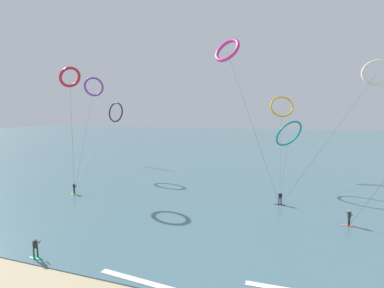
# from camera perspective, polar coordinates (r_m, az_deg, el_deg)

# --- Properties ---
(sea_water) EXTENTS (400.00, 200.00, 0.08)m
(sea_water) POSITION_cam_1_polar(r_m,az_deg,el_deg) (116.33, 13.09, 0.44)
(sea_water) COLOR #476B75
(sea_water) RESTS_ON ground
(surfer_coral) EXTENTS (1.40, 0.72, 1.70)m
(surfer_coral) POSITION_cam_1_polar(r_m,az_deg,el_deg) (33.98, 30.06, -13.42)
(surfer_coral) COLOR #EA7260
(surfer_coral) RESTS_ON ground
(surfer_emerald) EXTENTS (1.40, 0.69, 1.70)m
(surfer_emerald) POSITION_cam_1_polar(r_m,az_deg,el_deg) (27.01, -29.95, -18.58)
(surfer_emerald) COLOR #199351
(surfer_emerald) RESTS_ON ground
(surfer_lime) EXTENTS (1.40, 0.68, 1.70)m
(surfer_lime) POSITION_cam_1_polar(r_m,az_deg,el_deg) (43.91, -23.45, -8.67)
(surfer_lime) COLOR #8CC62D
(surfer_lime) RESTS_ON ground
(surfer_navy) EXTENTS (1.40, 0.61, 1.70)m
(surfer_navy) POSITION_cam_1_polar(r_m,az_deg,el_deg) (37.65, 17.97, -10.94)
(surfer_navy) COLOR navy
(surfer_navy) RESTS_ON ground
(kite_amber) EXTENTS (4.86, 22.83, 15.33)m
(kite_amber) POSITION_cam_1_polar(r_m,az_deg,el_deg) (57.27, 18.28, 7.44)
(kite_amber) COLOR orange
(kite_amber) RESTS_ON ground
(kite_charcoal) EXTENTS (12.44, 27.31, 14.59)m
(kite_charcoal) POSITION_cam_1_polar(r_m,az_deg,el_deg) (69.25, -15.70, 6.41)
(kite_charcoal) COLOR black
(kite_charcoal) RESTS_ON ground
(kite_ivory) EXTENTS (15.95, 15.37, 20.33)m
(kite_ivory) POSITION_cam_1_polar(r_m,az_deg,el_deg) (52.61, 34.21, 12.26)
(kite_ivory) COLOR silver
(kite_ivory) RESTS_ON ground
(kite_violet) EXTENTS (10.82, 18.06, 19.35)m
(kite_violet) POSITION_cam_1_polar(r_m,az_deg,el_deg) (61.09, -19.89, 11.20)
(kite_violet) COLOR purple
(kite_violet) RESTS_ON ground
(kite_magenta) EXTENTS (9.09, 3.63, 21.37)m
(kite_magenta) POSITION_cam_1_polar(r_m,az_deg,el_deg) (36.45, 7.41, 18.86)
(kite_magenta) COLOR #CC288E
(kite_magenta) RESTS_ON ground
(kite_crimson) EXTENTS (5.24, 6.37, 19.23)m
(kite_crimson) POSITION_cam_1_polar(r_m,az_deg,el_deg) (48.56, -24.19, 12.65)
(kite_crimson) COLOR red
(kite_crimson) RESTS_ON ground
(kite_teal) EXTENTS (5.20, 11.25, 10.83)m
(kite_teal) POSITION_cam_1_polar(r_m,az_deg,el_deg) (44.76, 19.63, 2.05)
(kite_teal) COLOR teal
(kite_teal) RESTS_ON ground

